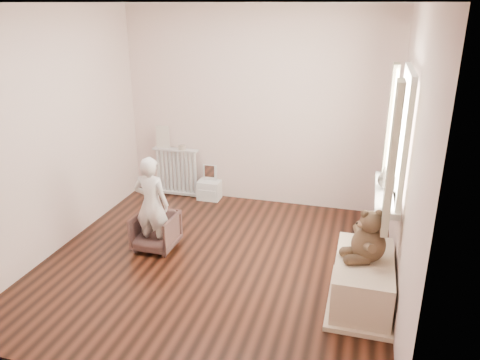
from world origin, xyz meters
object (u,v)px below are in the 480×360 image
(toy_vanity, at_px, (209,181))
(radiator, at_px, (176,169))
(toy_bench, at_px, (362,283))
(plush_cat, at_px, (387,179))
(child, at_px, (152,204))
(teddy_bear, at_px, (369,238))
(armchair, at_px, (156,231))

(toy_vanity, bearing_deg, radiator, 176.57)
(radiator, xyz_separation_m, toy_vanity, (0.50, -0.03, -0.11))
(toy_bench, height_order, plush_cat, plush_cat)
(child, relative_size, toy_bench, 1.12)
(child, bearing_deg, teddy_bear, 171.29)
(toy_bench, relative_size, plush_cat, 3.36)
(toy_vanity, relative_size, toy_bench, 0.51)
(toy_vanity, distance_m, child, 1.59)
(toy_vanity, bearing_deg, armchair, -94.10)
(radiator, xyz_separation_m, teddy_bear, (2.67, -1.98, 0.28))
(radiator, distance_m, toy_bench, 3.31)
(toy_bench, distance_m, plush_cat, 1.03)
(radiator, bearing_deg, plush_cat, -25.48)
(teddy_bear, height_order, plush_cat, plush_cat)
(radiator, xyz_separation_m, armchair, (0.39, -1.54, -0.18))
(armchair, height_order, teddy_bear, teddy_bear)
(armchair, bearing_deg, radiator, 105.09)
(child, bearing_deg, toy_bench, 171.37)
(toy_vanity, height_order, plush_cat, plush_cat)
(toy_vanity, relative_size, teddy_bear, 1.03)
(radiator, relative_size, child, 0.64)
(radiator, relative_size, toy_bench, 0.72)
(plush_cat, bearing_deg, toy_bench, -107.57)
(child, height_order, toy_bench, child)
(child, bearing_deg, armchair, -89.17)
(teddy_bear, bearing_deg, armchair, 149.81)
(radiator, distance_m, child, 1.65)
(teddy_bear, xyz_separation_m, plush_cat, (0.12, 0.64, 0.33))
(radiator, bearing_deg, teddy_bear, -36.49)
(plush_cat, bearing_deg, radiator, 149.33)
(armchair, xyz_separation_m, teddy_bear, (2.28, -0.43, 0.46))
(toy_vanity, distance_m, armchair, 1.52)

